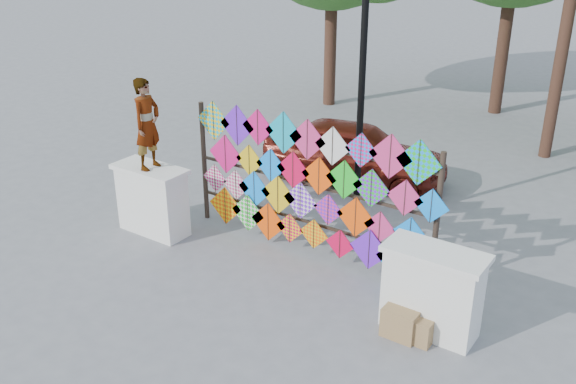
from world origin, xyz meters
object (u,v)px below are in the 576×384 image
at_px(kite_rack, 307,187).
at_px(sedan, 355,152).
at_px(vendor_woman, 147,124).
at_px(lamppost, 362,88).

distance_m(kite_rack, sedan, 3.44).
xyz_separation_m(kite_rack, vendor_woman, (-2.70, -0.92, 0.84)).
relative_size(kite_rack, lamppost, 1.10).
relative_size(sedan, lamppost, 0.89).
bearing_deg(kite_rack, lamppost, 78.54).
xyz_separation_m(sedan, lamppost, (1.15, -2.00, 2.01)).
height_order(kite_rack, lamppost, lamppost).
xyz_separation_m(vendor_woman, lamppost, (2.96, 2.20, 0.61)).
relative_size(vendor_woman, lamppost, 0.36).
height_order(vendor_woman, sedan, vendor_woman).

